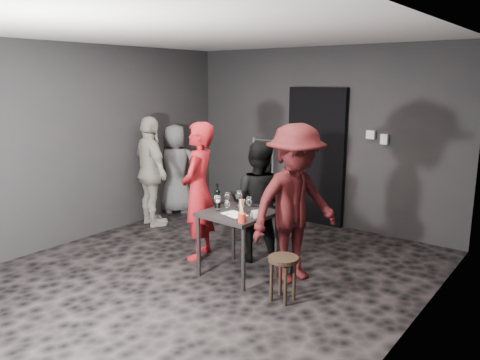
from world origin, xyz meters
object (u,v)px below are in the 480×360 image
Objects in this scene: wine_bottle at (217,198)px; breadstick_cup at (242,211)px; stool at (283,267)px; man_maroon at (295,190)px; tasting_table at (238,220)px; woman_black at (258,202)px; hand_truck at (261,201)px; bystander_grey at (176,169)px; server_red at (198,182)px; bystander_cream at (151,165)px.

wine_bottle is 0.65m from breadstick_cup.
breadstick_cup reaches higher than stool.
tasting_table is at bearing 134.59° from man_maroon.
hand_truck is at bearing -75.52° from woman_black.
bystander_grey is (-3.00, 1.15, -0.29)m from man_maroon.
bystander_grey is (-1.22, -0.76, 0.52)m from hand_truck.
server_red reaches higher than tasting_table.
bystander_cream reaches higher than tasting_table.
hand_truck is 2.95m from breadstick_cup.
stool is at bearing -140.65° from man_maroon.
man_maroon is at bearing 121.18° from bystander_grey.
stool is 1.21m from wine_bottle.
server_red is at bearing 179.03° from bystander_cream.
bystander_grey reaches higher than hand_truck.
tasting_table is 1.60× the size of stool.
breadstick_cup is (1.48, -2.47, 0.64)m from hand_truck.
stool is 1.76× the size of breadstick_cup.
tasting_table is 0.50× the size of bystander_grey.
bystander_grey is at bearing 149.52° from tasting_table.
tasting_table is 0.36× the size of man_maroon.
stool is 0.71m from breadstick_cup.
wine_bottle is (-0.21, -0.51, 0.12)m from woman_black.
hand_truck is 0.85× the size of bystander_grey.
man_maroon reaches higher than bystander_grey.
hand_truck is 2.70× the size of stool.
man_maroon is at bearing 73.34° from server_red.
tasting_table is at bearing 133.75° from breadstick_cup.
tasting_table is 2.81× the size of breadstick_cup.
tasting_table is at bearing -177.79° from bystander_cream.
bystander_cream is at bearing 101.21° from man_maroon.
bystander_cream reaches higher than stool.
breadstick_cup is (2.70, -1.71, 0.13)m from bystander_grey.
breadstick_cup is at bearing 109.75° from bystander_grey.
man_maroon reaches higher than bystander_cream.
stool is 3.16m from bystander_cream.
breadstick_cup is at bearing -175.38° from stool.
hand_truck is at bearing 118.78° from tasting_table.
man_maroon is (1.30, 0.14, 0.05)m from server_red.
man_maroon is 1.39× the size of bystander_grey.
server_red is 1.04× the size of bystander_cream.
woman_black is 0.79× the size of bystander_cream.
man_maroon is 0.66m from breadstick_cup.
breadstick_cup is at bearing 171.07° from man_maroon.
hand_truck is 2.73m from man_maroon.
breadstick_cup is (1.00, -0.42, -0.11)m from server_red.
wine_bottle is at bearing -69.24° from hand_truck.
woman_black is 5.57× the size of breadstick_cup.
tasting_table is 2.31m from bystander_cream.
hand_truck is 0.61× the size of man_maroon.
woman_black reaches higher than hand_truck.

